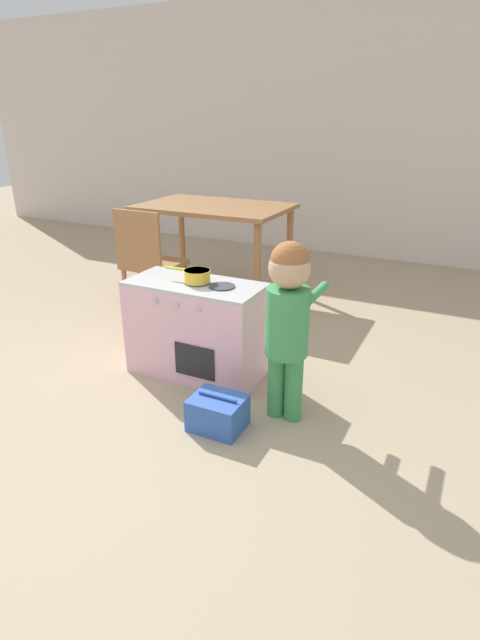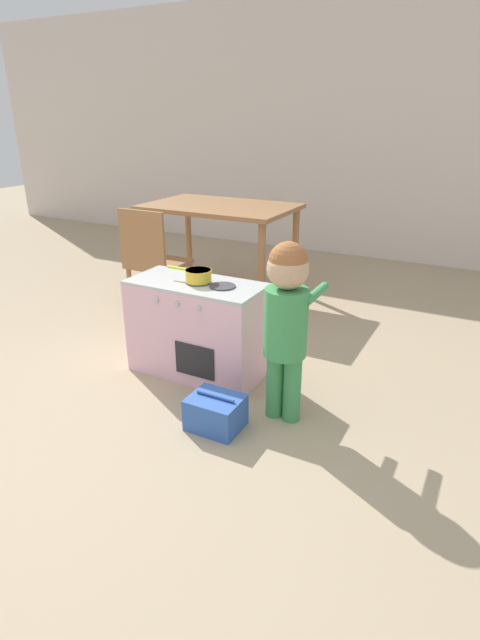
{
  "view_description": "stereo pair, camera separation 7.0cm",
  "coord_description": "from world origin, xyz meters",
  "px_view_note": "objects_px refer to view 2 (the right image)",
  "views": [
    {
      "loc": [
        1.5,
        -1.37,
        1.45
      ],
      "look_at": [
        0.41,
        0.85,
        0.43
      ],
      "focal_mm": 28.0,
      "sensor_mm": 36.0,
      "label": 1
    },
    {
      "loc": [
        1.56,
        -1.33,
        1.45
      ],
      "look_at": [
        0.41,
        0.85,
        0.43
      ],
      "focal_mm": 28.0,
      "sensor_mm": 36.0,
      "label": 2
    }
  ],
  "objects_px": {
    "dining_table": "(220,217)",
    "dining_chair_near": "(153,261)",
    "toy_basket": "(216,412)",
    "play_kitchen": "(197,328)",
    "toy_pot": "(198,275)",
    "child_figure": "(287,311)"
  },
  "relations": [
    {
      "from": "dining_table",
      "to": "dining_chair_near",
      "type": "relative_size",
      "value": 1.44
    },
    {
      "from": "toy_basket",
      "to": "dining_chair_near",
      "type": "distance_m",
      "value": 1.6
    },
    {
      "from": "play_kitchen",
      "to": "toy_pot",
      "type": "height_order",
      "value": "toy_pot"
    },
    {
      "from": "toy_pot",
      "to": "dining_chair_near",
      "type": "relative_size",
      "value": 0.34
    },
    {
      "from": "toy_pot",
      "to": "dining_chair_near",
      "type": "xyz_separation_m",
      "value": [
        -0.77,
        0.6,
        -0.17
      ]
    },
    {
      "from": "play_kitchen",
      "to": "dining_table",
      "type": "bearing_deg",
      "value": 114.41
    },
    {
      "from": "play_kitchen",
      "to": "toy_basket",
      "type": "height_order",
      "value": "play_kitchen"
    },
    {
      "from": "toy_pot",
      "to": "child_figure",
      "type": "xyz_separation_m",
      "value": [
        0.63,
        -0.21,
        -0.03
      ]
    },
    {
      "from": "child_figure",
      "to": "toy_basket",
      "type": "xyz_separation_m",
      "value": [
        -0.26,
        -0.24,
        -0.5
      ]
    },
    {
      "from": "play_kitchen",
      "to": "dining_chair_near",
      "type": "distance_m",
      "value": 0.98
    },
    {
      "from": "play_kitchen",
      "to": "toy_pot",
      "type": "relative_size",
      "value": 2.76
    },
    {
      "from": "play_kitchen",
      "to": "toy_pot",
      "type": "distance_m",
      "value": 0.33
    },
    {
      "from": "toy_pot",
      "to": "dining_chair_near",
      "type": "bearing_deg",
      "value": 142.32
    },
    {
      "from": "dining_chair_near",
      "to": "play_kitchen",
      "type": "bearing_deg",
      "value": -38.27
    },
    {
      "from": "toy_pot",
      "to": "dining_chair_near",
      "type": "distance_m",
      "value": 0.99
    },
    {
      "from": "toy_pot",
      "to": "dining_table",
      "type": "distance_m",
      "value": 1.45
    },
    {
      "from": "toy_pot",
      "to": "dining_table",
      "type": "xyz_separation_m",
      "value": [
        -0.61,
        1.31,
        0.05
      ]
    },
    {
      "from": "dining_table",
      "to": "dining_chair_near",
      "type": "xyz_separation_m",
      "value": [
        -0.16,
        -0.72,
        -0.21
      ]
    },
    {
      "from": "dining_table",
      "to": "toy_basket",
      "type": "bearing_deg",
      "value": -60.9
    },
    {
      "from": "child_figure",
      "to": "dining_chair_near",
      "type": "distance_m",
      "value": 1.62
    },
    {
      "from": "toy_basket",
      "to": "dining_chair_near",
      "type": "bearing_deg",
      "value": 137.4
    },
    {
      "from": "play_kitchen",
      "to": "dining_table",
      "type": "height_order",
      "value": "dining_table"
    }
  ]
}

